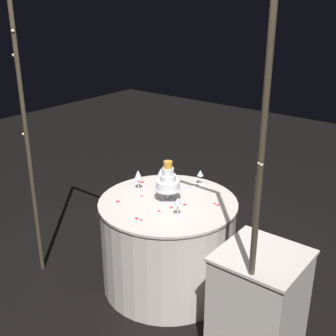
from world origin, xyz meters
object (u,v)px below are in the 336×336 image
wine_glass_0 (138,175)px  cake_knife (190,187)px  tiered_cake (168,181)px  wine_glass_2 (178,202)px  wine_glass_1 (161,173)px  wine_glass_3 (200,174)px  side_table (258,310)px  main_table (168,243)px  decorative_arch (116,117)px

wine_glass_0 → cake_knife: (-0.32, -0.32, -0.14)m
tiered_cake → wine_glass_2: (-0.23, 0.17, -0.05)m
wine_glass_1 → wine_glass_3: 0.35m
wine_glass_1 → wine_glass_2: size_ratio=1.12×
wine_glass_0 → cake_knife: 0.47m
side_table → wine_glass_0: size_ratio=4.54×
main_table → side_table: 1.05m
decorative_arch → wine_glass_3: decorative_arch is taller
wine_glass_0 → wine_glass_2: size_ratio=1.20×
side_table → wine_glass_0: 1.46m
tiered_cake → wine_glass_3: bearing=-94.2°
tiered_cake → cake_knife: 0.35m
wine_glass_3 → wine_glass_2: bearing=108.6°
decorative_arch → cake_knife: bearing=-89.0°
tiered_cake → wine_glass_0: size_ratio=1.81×
wine_glass_1 → wine_glass_3: size_ratio=1.25×
side_table → decorative_arch: bearing=12.5°
decorative_arch → main_table: size_ratio=2.20×
side_table → wine_glass_3: size_ratio=6.09×
wine_glass_1 → cake_knife: bearing=-145.9°
wine_glass_3 → side_table: bearing=142.5°
main_table → wine_glass_0: (0.33, -0.01, 0.53)m
wine_glass_0 → tiered_cake: bearing=-179.4°
wine_glass_1 → wine_glass_2: (-0.44, 0.35, -0.01)m
side_table → wine_glass_1: bearing=-22.5°
tiered_cake → wine_glass_1: (0.21, -0.17, -0.04)m
side_table → tiered_cake: size_ratio=2.51×
decorative_arch → wine_glass_3: 1.21m
side_table → wine_glass_2: (0.79, -0.16, 0.48)m
decorative_arch → main_table: decorative_arch is taller
decorative_arch → wine_glass_3: bearing=-91.0°
side_table → wine_glass_2: wine_glass_2 is taller
tiered_cake → cake_knife: bearing=-89.7°
decorative_arch → cake_knife: 1.20m
main_table → wine_glass_1: wine_glass_1 is taller
main_table → wine_glass_3: wine_glass_3 is taller
main_table → wine_glass_2: 0.58m
main_table → cake_knife: size_ratio=3.94×
wine_glass_2 → wine_glass_3: bearing=-71.4°
wine_glass_1 → cake_knife: wine_glass_1 is taller
main_table → tiered_cake: bearing=-50.5°
decorative_arch → wine_glass_3: size_ratio=17.92×
side_table → cake_knife: (1.02, -0.65, 0.37)m
wine_glass_1 → main_table: bearing=140.3°
main_table → tiered_cake: (0.01, -0.02, 0.56)m
cake_knife → wine_glass_3: bearing=-107.7°
tiered_cake → wine_glass_1: size_ratio=1.94×
main_table → cake_knife: (0.02, -0.33, 0.40)m
cake_knife → side_table: bearing=147.3°
decorative_arch → wine_glass_2: size_ratio=16.03×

